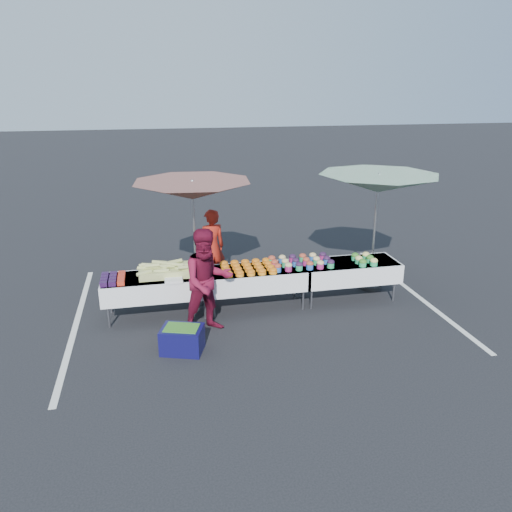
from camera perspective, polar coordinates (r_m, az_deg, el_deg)
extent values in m
plane|color=black|center=(9.36, 0.00, -5.80)|extent=(80.00, 80.00, 0.00)
cube|color=silver|center=(9.30, -19.83, -7.18)|extent=(0.10, 5.00, 0.00)
cube|color=silver|center=(10.44, 17.48, -3.98)|extent=(0.10, 5.00, 0.00)
cube|color=white|center=(8.90, -11.42, -2.43)|extent=(1.80, 0.75, 0.04)
cube|color=white|center=(8.96, -11.35, -3.39)|extent=(1.86, 0.81, 0.36)
cylinder|color=slate|center=(8.88, -16.48, -6.69)|extent=(0.04, 0.04, 0.39)
cylinder|color=slate|center=(9.41, -16.25, -5.15)|extent=(0.04, 0.04, 0.39)
cylinder|color=slate|center=(8.87, -5.83, -5.96)|extent=(0.04, 0.04, 0.39)
cylinder|color=slate|center=(9.41, -6.24, -4.47)|extent=(0.04, 0.04, 0.39)
cube|color=white|center=(9.07, 0.00, -1.61)|extent=(1.80, 0.75, 0.04)
cube|color=white|center=(9.13, 0.00, -2.55)|extent=(1.86, 0.81, 0.36)
cylinder|color=slate|center=(8.89, -4.80, -5.88)|extent=(0.04, 0.04, 0.39)
cylinder|color=slate|center=(9.42, -5.27, -4.40)|extent=(0.04, 0.04, 0.39)
cylinder|color=slate|center=(9.21, 5.40, -4.98)|extent=(0.04, 0.04, 0.39)
cylinder|color=slate|center=(9.73, 4.38, -3.60)|extent=(0.04, 0.04, 0.39)
cube|color=white|center=(9.59, 10.58, -0.79)|extent=(1.80, 0.75, 0.04)
cube|color=white|center=(9.64, 10.52, -1.69)|extent=(1.86, 0.81, 0.36)
cylinder|color=slate|center=(9.25, 6.35, -4.89)|extent=(0.04, 0.04, 0.39)
cylinder|color=slate|center=(9.77, 5.28, -3.52)|extent=(0.04, 0.04, 0.39)
cylinder|color=slate|center=(9.87, 15.46, -3.93)|extent=(0.04, 0.04, 0.39)
cylinder|color=slate|center=(10.35, 14.00, -2.70)|extent=(0.04, 0.04, 0.39)
cube|color=black|center=(8.67, -17.03, -3.08)|extent=(0.12, 0.12, 0.08)
cube|color=black|center=(8.80, -16.96, -2.74)|extent=(0.12, 0.12, 0.08)
cube|color=black|center=(8.93, -16.90, -2.41)|extent=(0.12, 0.12, 0.08)
cube|color=black|center=(9.06, -16.84, -2.09)|extent=(0.12, 0.12, 0.08)
cube|color=black|center=(8.66, -16.11, -3.02)|extent=(0.12, 0.12, 0.08)
cube|color=black|center=(8.79, -16.06, -2.68)|extent=(0.12, 0.12, 0.08)
cube|color=black|center=(8.92, -16.01, -2.35)|extent=(0.12, 0.12, 0.08)
cube|color=black|center=(9.05, -15.96, -2.04)|extent=(0.12, 0.12, 0.08)
cube|color=#A32511|center=(8.65, -15.19, -2.96)|extent=(0.12, 0.12, 0.08)
cube|color=#A32511|center=(8.78, -15.15, -2.62)|extent=(0.12, 0.12, 0.08)
cube|color=#A32511|center=(8.91, -15.11, -2.30)|extent=(0.12, 0.12, 0.08)
cube|color=#A32511|center=(9.04, -15.08, -1.98)|extent=(0.12, 0.12, 0.08)
cube|color=#9EAF59|center=(8.92, -9.86, -1.67)|extent=(1.05, 0.55, 0.14)
cylinder|color=#9EAF59|center=(9.06, -8.00, -1.00)|extent=(0.27, 0.09, 0.10)
cylinder|color=#9EAF59|center=(8.92, -12.35, -1.11)|extent=(0.27, 0.14, 0.07)
cylinder|color=#9EAF59|center=(8.77, -9.15, -0.96)|extent=(0.27, 0.14, 0.09)
cylinder|color=#9EAF59|center=(8.93, -12.61, -1.49)|extent=(0.27, 0.15, 0.10)
cylinder|color=#9EAF59|center=(8.83, -11.03, -1.31)|extent=(0.27, 0.15, 0.08)
cylinder|color=#9EAF59|center=(8.91, -10.16, -0.86)|extent=(0.27, 0.10, 0.10)
cylinder|color=#9EAF59|center=(8.79, -10.13, -1.15)|extent=(0.27, 0.07, 0.08)
cylinder|color=#9EAF59|center=(8.71, -10.69, -1.69)|extent=(0.27, 0.14, 0.09)
cylinder|color=#9EAF59|center=(9.06, -10.97, -0.71)|extent=(0.27, 0.12, 0.08)
cylinder|color=#9EAF59|center=(9.01, -7.02, -0.97)|extent=(0.27, 0.16, 0.08)
cylinder|color=#9EAF59|center=(8.84, -11.91, -1.27)|extent=(0.27, 0.11, 0.07)
cylinder|color=#9EAF59|center=(8.68, -10.37, -2.03)|extent=(0.27, 0.10, 0.07)
cylinder|color=#9EAF59|center=(9.02, -9.26, -0.64)|extent=(0.27, 0.12, 0.08)
cylinder|color=#9EAF59|center=(8.68, -12.68, -1.90)|extent=(0.27, 0.15, 0.08)
cylinder|color=#9EAF59|center=(8.91, -12.11, -1.01)|extent=(0.27, 0.10, 0.08)
cylinder|color=#9EAF59|center=(8.85, -8.53, -1.19)|extent=(0.27, 0.16, 0.10)
cylinder|color=#9EAF59|center=(8.80, -11.72, -1.07)|extent=(0.27, 0.12, 0.09)
cylinder|color=#9EAF59|center=(8.66, -8.05, -1.28)|extent=(0.27, 0.09, 0.07)
cylinder|color=#9EAF59|center=(8.72, -7.63, -1.60)|extent=(0.27, 0.10, 0.09)
cylinder|color=#9EAF59|center=(8.78, -8.23, -1.58)|extent=(0.27, 0.12, 0.09)
cylinder|color=#9EAF59|center=(9.12, -9.33, -0.92)|extent=(0.27, 0.10, 0.08)
cylinder|color=#9EAF59|center=(8.88, -7.48, -0.90)|extent=(0.27, 0.14, 0.10)
cylinder|color=#9EAF59|center=(9.11, -7.98, -0.87)|extent=(0.27, 0.12, 0.07)
cylinder|color=#9EAF59|center=(9.08, -8.37, -0.96)|extent=(0.27, 0.07, 0.10)
cylinder|color=#9EAF59|center=(8.70, -7.05, -1.80)|extent=(0.27, 0.09, 0.10)
cube|color=white|center=(8.61, -9.40, -2.74)|extent=(0.30, 0.25, 0.05)
cylinder|color=orange|center=(8.71, -3.16, -2.24)|extent=(0.15, 0.15, 0.05)
ellipsoid|color=orange|center=(8.69, -3.16, -1.99)|extent=(0.15, 0.15, 0.08)
cylinder|color=orange|center=(8.87, -3.34, -1.82)|extent=(0.15, 0.15, 0.05)
ellipsoid|color=orange|center=(8.86, -3.35, -1.58)|extent=(0.15, 0.15, 0.08)
cylinder|color=orange|center=(9.04, -3.52, -1.42)|extent=(0.15, 0.15, 0.05)
ellipsoid|color=orange|center=(9.03, -3.52, -1.19)|extent=(0.15, 0.15, 0.08)
cylinder|color=orange|center=(9.21, -3.69, -1.04)|extent=(0.15, 0.15, 0.05)
ellipsoid|color=orange|center=(9.19, -3.69, -0.80)|extent=(0.15, 0.15, 0.08)
cylinder|color=orange|center=(8.74, -1.86, -2.14)|extent=(0.15, 0.15, 0.05)
ellipsoid|color=orange|center=(8.72, -1.87, -1.89)|extent=(0.15, 0.15, 0.08)
cylinder|color=orange|center=(8.90, -2.07, -1.73)|extent=(0.15, 0.15, 0.05)
ellipsoid|color=orange|center=(8.89, -2.07, -1.49)|extent=(0.15, 0.15, 0.08)
cylinder|color=orange|center=(9.07, -2.27, -1.33)|extent=(0.15, 0.15, 0.05)
ellipsoid|color=orange|center=(9.05, -2.27, -1.10)|extent=(0.15, 0.15, 0.08)
cylinder|color=orange|center=(9.24, -2.46, -0.95)|extent=(0.15, 0.15, 0.05)
ellipsoid|color=orange|center=(9.22, -2.46, -0.72)|extent=(0.15, 0.15, 0.08)
cylinder|color=orange|center=(8.77, -0.58, -2.04)|extent=(0.15, 0.15, 0.05)
ellipsoid|color=orange|center=(8.76, -0.58, -1.80)|extent=(0.15, 0.15, 0.08)
cylinder|color=orange|center=(8.94, -0.81, -1.63)|extent=(0.15, 0.15, 0.05)
ellipsoid|color=orange|center=(8.92, -0.81, -1.39)|extent=(0.15, 0.15, 0.08)
cylinder|color=orange|center=(9.10, -1.03, -1.24)|extent=(0.15, 0.15, 0.05)
ellipsoid|color=orange|center=(9.09, -1.03, -1.01)|extent=(0.15, 0.15, 0.08)
cylinder|color=orange|center=(9.27, -1.24, -0.86)|extent=(0.15, 0.15, 0.05)
ellipsoid|color=orange|center=(9.25, -1.24, -0.63)|extent=(0.15, 0.15, 0.08)
cylinder|color=orange|center=(8.81, 0.70, -1.94)|extent=(0.15, 0.15, 0.05)
ellipsoid|color=orange|center=(8.80, 0.70, -1.70)|extent=(0.15, 0.15, 0.08)
cylinder|color=orange|center=(8.98, 0.45, -1.54)|extent=(0.15, 0.15, 0.05)
ellipsoid|color=orange|center=(8.96, 0.45, -1.30)|extent=(0.15, 0.15, 0.08)
cylinder|color=orange|center=(9.14, 0.20, -1.15)|extent=(0.15, 0.15, 0.05)
ellipsoid|color=orange|center=(9.13, 0.20, -0.92)|extent=(0.15, 0.15, 0.08)
cylinder|color=orange|center=(9.31, -0.03, -0.78)|extent=(0.15, 0.15, 0.05)
ellipsoid|color=orange|center=(9.29, -0.03, -0.54)|extent=(0.15, 0.15, 0.08)
cylinder|color=orange|center=(8.85, 1.96, -1.85)|extent=(0.15, 0.15, 0.05)
ellipsoid|color=orange|center=(8.84, 1.96, -1.60)|extent=(0.15, 0.15, 0.08)
cylinder|color=orange|center=(9.02, 1.69, -1.45)|extent=(0.15, 0.15, 0.05)
ellipsoid|color=orange|center=(9.00, 1.69, -1.21)|extent=(0.15, 0.15, 0.08)
cylinder|color=orange|center=(9.18, 1.42, -1.06)|extent=(0.15, 0.15, 0.05)
ellipsoid|color=orange|center=(9.17, 1.42, -0.83)|extent=(0.15, 0.15, 0.08)
cylinder|color=orange|center=(9.35, 1.17, -0.69)|extent=(0.15, 0.15, 0.05)
ellipsoid|color=orange|center=(9.33, 1.17, -0.46)|extent=(0.15, 0.15, 0.08)
cylinder|color=blue|center=(8.92, 2.49, -1.51)|extent=(0.13, 0.13, 0.10)
ellipsoid|color=#9F3322|center=(8.90, 2.50, -1.15)|extent=(0.14, 0.14, 0.10)
cylinder|color=#A22267|center=(9.12, 2.15, -1.04)|extent=(0.13, 0.13, 0.10)
ellipsoid|color=#9F3322|center=(9.10, 2.16, -0.68)|extent=(0.14, 0.14, 0.10)
cylinder|color=#279F5E|center=(9.32, 1.82, -0.58)|extent=(0.13, 0.13, 0.10)
ellipsoid|color=#9F3322|center=(9.30, 1.83, -0.23)|extent=(0.14, 0.14, 0.10)
cylinder|color=#A22267|center=(8.97, 3.73, -1.42)|extent=(0.13, 0.13, 0.10)
ellipsoid|color=tan|center=(8.95, 3.74, -1.06)|extent=(0.14, 0.14, 0.10)
cylinder|color=#279F5E|center=(9.17, 3.36, -0.95)|extent=(0.13, 0.13, 0.10)
ellipsoid|color=tan|center=(9.15, 3.37, -0.59)|extent=(0.14, 0.14, 0.10)
cylinder|color=blue|center=(9.37, 3.01, -0.50)|extent=(0.13, 0.13, 0.10)
ellipsoid|color=tan|center=(9.35, 3.02, -0.15)|extent=(0.14, 0.14, 0.10)
cylinder|color=#279F5E|center=(9.03, 4.95, -1.32)|extent=(0.13, 0.13, 0.10)
ellipsoid|color=black|center=(9.01, 4.97, -0.96)|extent=(0.14, 0.14, 0.10)
cylinder|color=blue|center=(9.22, 4.56, -0.86)|extent=(0.13, 0.13, 0.10)
ellipsoid|color=black|center=(9.20, 4.57, -0.51)|extent=(0.14, 0.14, 0.10)
cylinder|color=#A22267|center=(9.42, 4.19, -0.41)|extent=(0.13, 0.13, 0.10)
ellipsoid|color=black|center=(9.40, 4.19, -0.07)|extent=(0.14, 0.14, 0.10)
cylinder|color=blue|center=(9.08, 6.16, -1.23)|extent=(0.13, 0.13, 0.10)
ellipsoid|color=#9F3322|center=(9.06, 6.18, -0.87)|extent=(0.14, 0.14, 0.10)
cylinder|color=#A22267|center=(9.28, 5.75, -0.77)|extent=(0.13, 0.13, 0.10)
ellipsoid|color=#9F3322|center=(9.26, 5.76, -0.42)|extent=(0.14, 0.14, 0.10)
cylinder|color=#279F5E|center=(9.48, 5.35, -0.33)|extent=(0.13, 0.13, 0.10)
ellipsoid|color=#9F3322|center=(9.46, 5.36, 0.02)|extent=(0.14, 0.14, 0.10)
cylinder|color=#A22267|center=(9.15, 7.35, -1.13)|extent=(0.13, 0.13, 0.10)
ellipsoid|color=tan|center=(9.13, 7.37, -0.78)|extent=(0.14, 0.14, 0.10)
cylinder|color=#279F5E|center=(9.34, 6.92, -0.68)|extent=(0.13, 0.13, 0.10)
ellipsoid|color=tan|center=(9.32, 6.93, -0.33)|extent=(0.14, 0.14, 0.10)
cylinder|color=blue|center=(9.54, 6.50, -0.24)|extent=(0.13, 0.13, 0.10)
ellipsoid|color=tan|center=(9.52, 6.51, 0.10)|extent=(0.14, 0.14, 0.10)
cylinder|color=#279F5E|center=(9.21, 8.53, -1.04)|extent=(0.13, 0.13, 0.10)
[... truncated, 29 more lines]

